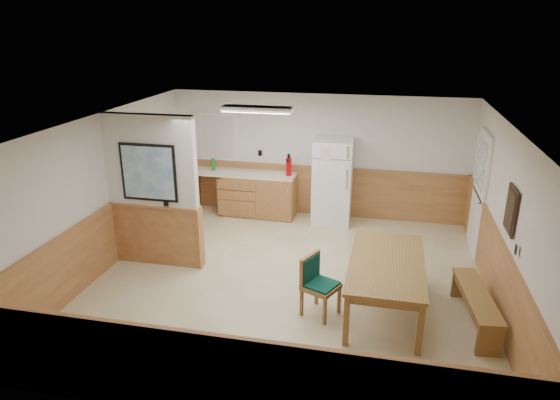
% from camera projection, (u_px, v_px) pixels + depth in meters
% --- Properties ---
extents(ground, '(6.00, 6.00, 0.00)m').
position_uv_depth(ground, '(288.00, 282.00, 7.77)').
color(ground, beige).
rests_on(ground, ground).
extents(ceiling, '(6.00, 6.00, 0.02)m').
position_uv_depth(ceiling, '(289.00, 122.00, 6.92)').
color(ceiling, white).
rests_on(ceiling, back_wall).
extents(back_wall, '(6.00, 0.02, 2.50)m').
position_uv_depth(back_wall, '(318.00, 156.00, 10.10)').
color(back_wall, silver).
rests_on(back_wall, ground).
extents(right_wall, '(0.02, 6.00, 2.50)m').
position_uv_depth(right_wall, '(505.00, 223.00, 6.74)').
color(right_wall, silver).
rests_on(right_wall, ground).
extents(left_wall, '(0.02, 6.00, 2.50)m').
position_uv_depth(left_wall, '(104.00, 193.00, 7.95)').
color(left_wall, silver).
rests_on(left_wall, ground).
extents(wainscot_back, '(6.00, 0.04, 1.00)m').
position_uv_depth(wainscot_back, '(316.00, 191.00, 10.34)').
color(wainscot_back, '#BB864A').
rests_on(wainscot_back, ground).
extents(wainscot_right, '(0.04, 6.00, 1.00)m').
position_uv_depth(wainscot_right, '(496.00, 272.00, 7.00)').
color(wainscot_right, '#BB864A').
rests_on(wainscot_right, ground).
extents(wainscot_left, '(0.04, 6.00, 1.00)m').
position_uv_depth(wainscot_left, '(111.00, 236.00, 8.20)').
color(wainscot_left, '#BB864A').
rests_on(wainscot_left, ground).
extents(partition_wall, '(1.50, 0.20, 2.50)m').
position_uv_depth(partition_wall, '(153.00, 193.00, 7.98)').
color(partition_wall, silver).
rests_on(partition_wall, ground).
extents(kitchen_counter, '(2.20, 0.61, 1.00)m').
position_uv_depth(kitchen_counter, '(257.00, 194.00, 10.32)').
color(kitchen_counter, '#B0763E').
rests_on(kitchen_counter, ground).
extents(exterior_door, '(0.07, 1.02, 2.15)m').
position_uv_depth(exterior_door, '(479.00, 192.00, 8.57)').
color(exterior_door, white).
rests_on(exterior_door, ground).
extents(kitchen_window, '(0.80, 0.04, 1.00)m').
position_uv_depth(kitchen_window, '(218.00, 137.00, 10.40)').
color(kitchen_window, white).
rests_on(kitchen_window, back_wall).
extents(wall_painting, '(0.04, 0.50, 0.60)m').
position_uv_depth(wall_painting, '(511.00, 210.00, 6.37)').
color(wall_painting, black).
rests_on(wall_painting, right_wall).
extents(fluorescent_fixture, '(1.20, 0.30, 0.09)m').
position_uv_depth(fluorescent_fixture, '(257.00, 109.00, 8.30)').
color(fluorescent_fixture, white).
rests_on(fluorescent_fixture, ceiling).
extents(refrigerator, '(0.76, 0.72, 1.70)m').
position_uv_depth(refrigerator, '(333.00, 181.00, 9.83)').
color(refrigerator, white).
rests_on(refrigerator, ground).
extents(dining_table, '(1.02, 2.01, 0.75)m').
position_uv_depth(dining_table, '(387.00, 267.00, 6.80)').
color(dining_table, '#A87F3D').
rests_on(dining_table, ground).
extents(dining_bench, '(0.48, 1.51, 0.45)m').
position_uv_depth(dining_bench, '(476.00, 301.00, 6.59)').
color(dining_bench, '#A87F3D').
rests_on(dining_bench, ground).
extents(dining_chair, '(0.71, 0.62, 0.85)m').
position_uv_depth(dining_chair, '(316.00, 280.00, 6.80)').
color(dining_chair, '#A87F3D').
rests_on(dining_chair, ground).
extents(fire_extinguisher, '(0.14, 0.14, 0.45)m').
position_uv_depth(fire_extinguisher, '(289.00, 166.00, 9.96)').
color(fire_extinguisher, '#AE090C').
rests_on(fire_extinguisher, kitchen_counter).
extents(soap_bottle, '(0.08, 0.08, 0.25)m').
position_uv_depth(soap_bottle, '(213.00, 164.00, 10.35)').
color(soap_bottle, '#177F29').
rests_on(soap_bottle, kitchen_counter).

